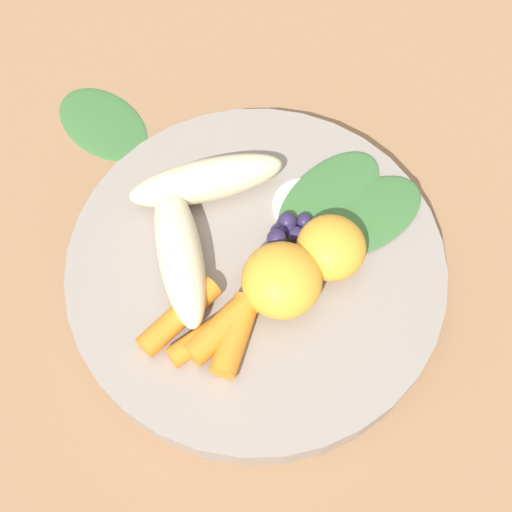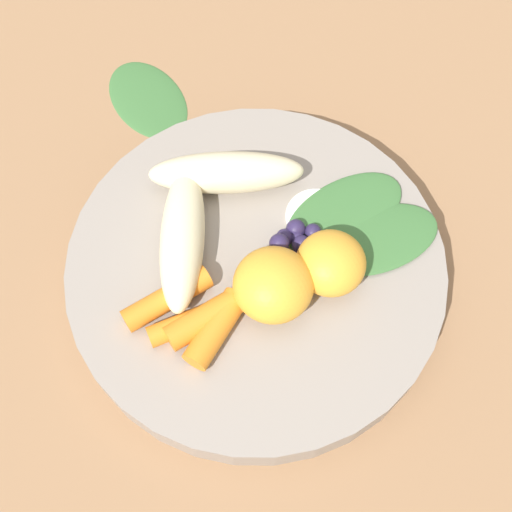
{
  "view_description": "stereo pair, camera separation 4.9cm",
  "coord_description": "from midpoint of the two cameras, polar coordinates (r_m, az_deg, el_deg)",
  "views": [
    {
      "loc": [
        0.13,
        -0.17,
        0.48
      ],
      "look_at": [
        0.0,
        0.0,
        0.04
      ],
      "focal_mm": 48.34,
      "sensor_mm": 36.0,
      "label": 1
    },
    {
      "loc": [
        0.17,
        -0.13,
        0.48
      ],
      "look_at": [
        0.0,
        0.0,
        0.04
      ],
      "focal_mm": 48.34,
      "sensor_mm": 36.0,
      "label": 2
    }
  ],
  "objects": [
    {
      "name": "kale_leaf_stray",
      "position": [
        0.61,
        -6.7,
        12.69
      ],
      "size": [
        0.1,
        0.07,
        0.01
      ],
      "primitive_type": "ellipsoid",
      "rotation": [
        0.0,
        0.0,
        3.04
      ],
      "color": "#3D7038",
      "rests_on": "ground_plane"
    },
    {
      "name": "orange_segment_far",
      "position": [
        0.47,
        4.42,
        -2.7
      ],
      "size": [
        0.06,
        0.06,
        0.04
      ],
      "primitive_type": "ellipsoid",
      "color": "#F4A833",
      "rests_on": "bowl"
    },
    {
      "name": "carrot_rear",
      "position": [
        0.46,
        -0.37,
        -6.36
      ],
      "size": [
        0.04,
        0.06,
        0.02
      ],
      "primitive_type": "cylinder",
      "rotation": [
        0.0,
        1.57,
        5.08
      ],
      "color": "orange",
      "rests_on": "bowl"
    },
    {
      "name": "bowl",
      "position": [
        0.51,
        2.72,
        -1.54
      ],
      "size": [
        0.28,
        0.28,
        0.03
      ],
      "primitive_type": "cylinder",
      "color": "gray",
      "rests_on": "ground_plane"
    },
    {
      "name": "kale_leaf_left",
      "position": [
        0.51,
        12.66,
        1.1
      ],
      "size": [
        0.08,
        0.11,
        0.01
      ],
      "primitive_type": "ellipsoid",
      "rotation": [
        0.0,
        0.0,
        7.55
      ],
      "color": "#3D7038",
      "rests_on": "bowl"
    },
    {
      "name": "kale_leaf_right",
      "position": [
        0.52,
        9.96,
        3.3
      ],
      "size": [
        0.06,
        0.1,
        0.01
      ],
      "primitive_type": "ellipsoid",
      "rotation": [
        0.0,
        0.0,
        7.76
      ],
      "color": "#3D7038",
      "rests_on": "bowl"
    },
    {
      "name": "carrot_front",
      "position": [
        0.47,
        -4.49,
        -3.84
      ],
      "size": [
        0.02,
        0.07,
        0.02
      ],
      "primitive_type": "cylinder",
      "rotation": [
        0.0,
        1.57,
        4.6
      ],
      "color": "orange",
      "rests_on": "bowl"
    },
    {
      "name": "carrot_mid_left",
      "position": [
        0.47,
        -2.68,
        -5.8
      ],
      "size": [
        0.03,
        0.06,
        0.02
      ],
      "primitive_type": "cylinder",
      "rotation": [
        0.0,
        1.57,
        4.44
      ],
      "color": "orange",
      "rests_on": "bowl"
    },
    {
      "name": "orange_segment_near",
      "position": [
        0.48,
        9.08,
        -0.88
      ],
      "size": [
        0.05,
        0.05,
        0.04
      ],
      "primitive_type": "ellipsoid",
      "color": "#F4A833",
      "rests_on": "bowl"
    },
    {
      "name": "banana_peeled_left",
      "position": [
        0.49,
        -3.29,
        1.25
      ],
      "size": [
        0.11,
        0.1,
        0.03
      ],
      "primitive_type": "ellipsoid",
      "rotation": [
        0.0,
        0.0,
        5.59
      ],
      "color": "beige",
      "rests_on": "bowl"
    },
    {
      "name": "banana_peeled_right",
      "position": [
        0.51,
        0.23,
        6.65
      ],
      "size": [
        0.09,
        0.11,
        0.03
      ],
      "primitive_type": "ellipsoid",
      "rotation": [
        0.0,
        0.0,
        4.07
      ],
      "color": "beige",
      "rests_on": "bowl"
    },
    {
      "name": "carrot_mid_right",
      "position": [
        0.47,
        -1.44,
        -5.6
      ],
      "size": [
        0.02,
        0.06,
        0.02
      ],
      "primitive_type": "cylinder",
      "rotation": [
        0.0,
        1.57,
        4.6
      ],
      "color": "orange",
      "rests_on": "bowl"
    },
    {
      "name": "blueberry_pile",
      "position": [
        0.5,
        6.04,
        1.26
      ],
      "size": [
        0.03,
        0.04,
        0.03
      ],
      "color": "#2D234C",
      "rests_on": "bowl"
    },
    {
      "name": "ground_plane",
      "position": [
        0.52,
        2.64,
        -2.25
      ],
      "size": [
        2.4,
        2.4,
        0.0
      ],
      "primitive_type": "plane",
      "color": "#99704C"
    },
    {
      "name": "coconut_shred_patch",
      "position": [
        0.51,
        7.99,
        2.75
      ],
      "size": [
        0.05,
        0.05,
        0.0
      ],
      "primitive_type": "cylinder",
      "color": "white",
      "rests_on": "bowl"
    }
  ]
}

